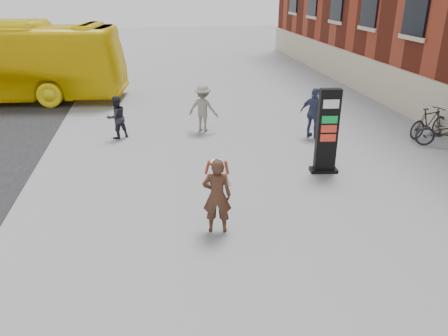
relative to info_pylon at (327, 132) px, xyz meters
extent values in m
plane|color=#9E9EA3|center=(-3.66, -2.25, -1.26)|extent=(100.00, 100.00, 0.00)
cube|color=beige|center=(5.78, 3.75, -0.36)|extent=(0.18, 44.00, 1.80)
cube|color=black|center=(0.00, 0.00, 0.00)|extent=(0.63, 0.32, 2.53)
cube|color=black|center=(0.00, 0.00, -1.21)|extent=(0.85, 0.50, 0.10)
cube|color=white|center=(0.00, 0.00, 0.86)|extent=(0.49, 0.34, 0.25)
cube|color=#087B2E|center=(0.00, 0.00, 0.41)|extent=(0.49, 0.34, 0.22)
cube|color=#AE281A|center=(0.00, 0.00, 0.13)|extent=(0.49, 0.34, 0.22)
cube|color=#AE281A|center=(0.00, 0.00, -0.14)|extent=(0.49, 0.34, 0.22)
imported|color=#42281A|center=(-3.68, -2.85, -0.37)|extent=(0.71, 0.53, 1.78)
cylinder|color=white|center=(-3.68, -2.85, 0.44)|extent=(0.25, 0.25, 0.06)
cone|color=white|center=(-3.42, -2.63, -0.05)|extent=(0.27, 0.25, 0.43)
cylinder|color=#90371A|center=(-3.42, -2.63, 0.21)|extent=(0.16, 0.14, 0.37)
cone|color=white|center=(-3.85, -2.56, -0.05)|extent=(0.26, 0.28, 0.43)
cylinder|color=#90371A|center=(-3.85, -2.56, 0.21)|extent=(0.14, 0.16, 0.37)
imported|color=#212129|center=(-6.29, 4.21, -0.48)|extent=(0.95, 0.89, 1.55)
imported|color=gray|center=(-3.10, 4.52, -0.37)|extent=(1.33, 1.12, 1.78)
imported|color=#333D5D|center=(0.77, 3.09, -0.35)|extent=(1.08, 1.07, 1.83)
imported|color=black|center=(4.94, 1.43, -0.75)|extent=(2.08, 1.24, 1.03)
imported|color=black|center=(4.94, 2.40, -0.70)|extent=(1.96, 1.10, 1.13)
camera|label=1|loc=(-4.95, -11.45, 3.99)|focal=35.00mm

